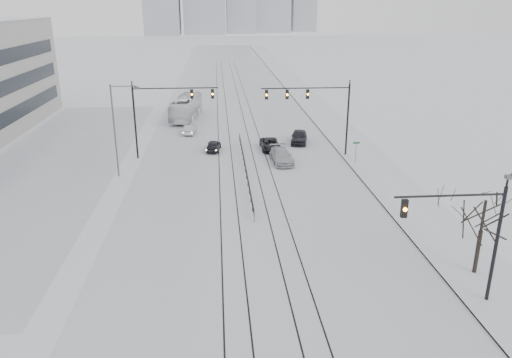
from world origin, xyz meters
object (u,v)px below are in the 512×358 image
Objects in this scene: sedan_nb_far at (299,137)px; box_truck at (186,108)px; bare_tree at (485,208)px; traffic_mast_near at (470,230)px; sedan_nb_right at (281,156)px; sedan_sb_inner at (214,146)px; sedan_sb_outer at (190,129)px; sedan_nb_front at (270,144)px.

sedan_nb_far is 0.39× the size of box_truck.
bare_tree is at bearing -67.40° from sedan_nb_far.
sedan_nb_right is (-6.73, 27.05, -3.82)m from traffic_mast_near.
traffic_mast_near is 1.53× the size of sedan_nb_far.
box_truck is (-17.97, 49.45, -2.94)m from traffic_mast_near.
box_truck is at bearing 146.06° from sedan_nb_far.
sedan_sb_inner is 0.80× the size of sedan_nb_far.
sedan_sb_inner is 8.69m from sedan_sb_outer.
box_truck is (-10.55, 17.35, 0.99)m from sedan_nb_front.
bare_tree is 30.95m from sedan_nb_front.
sedan_sb_outer is at bearing 124.60° from sedan_nb_right.
box_truck is at bearing 113.25° from sedan_nb_right.
bare_tree is 1.65× the size of sedan_sb_outer.
traffic_mast_near is 0.60× the size of box_truck.
sedan_nb_far reaches higher than sedan_nb_right.
sedan_nb_right reaches higher than sedan_nb_front.
sedan_nb_far is (10.35, 2.58, 0.16)m from sedan_sb_inner.
sedan_nb_front is at bearing 108.67° from bare_tree.
box_truck is at bearing 109.97° from traffic_mast_near.
traffic_mast_near is 28.14m from sedan_nb_right.
traffic_mast_near is 33.18m from sedan_nb_front.
sedan_nb_right is at bearing -83.81° from sedan_nb_front.
sedan_nb_right reaches higher than sedan_sb_outer.
sedan_nb_front is (-7.42, 32.10, -3.93)m from traffic_mast_near.
bare_tree reaches higher than sedan_nb_front.
sedan_nb_far is (3.80, 2.61, 0.15)m from sedan_nb_front.
bare_tree is (2.41, 3.00, -0.07)m from traffic_mast_near.
sedan_nb_front is at bearing 145.90° from sedan_sb_outer.
sedan_sb_outer is (-3.08, 8.13, -0.01)m from sedan_sb_inner.
sedan_nb_far is at bearing 95.95° from traffic_mast_near.
sedan_sb_inner is 0.72× the size of sedan_nb_right.
box_truck is at bearing 119.73° from sedan_nb_front.
sedan_sb_outer is 14.53m from sedan_nb_far.
sedan_nb_right is (10.31, -13.20, 0.13)m from sedan_sb_outer.
sedan_sb_inner is 0.31× the size of box_truck.
sedan_nb_front reaches higher than sedan_sb_inner.
sedan_sb_inner is 10.67m from sedan_nb_far.
sedan_nb_right is (-9.14, 24.05, -3.75)m from bare_tree.
traffic_mast_near is at bearing -72.22° from sedan_nb_far.
box_truck is at bearing -69.97° from sedan_sb_inner.
sedan_nb_far reaches higher than sedan_sb_inner.
sedan_nb_far is at bearing 100.77° from bare_tree.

